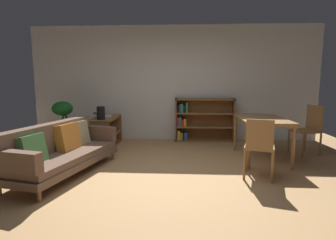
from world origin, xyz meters
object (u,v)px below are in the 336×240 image
potted_floor_plant (63,116)px  dining_table (262,122)px  fabric_couch (61,149)px  desk_speaker (101,113)px  dining_chair_near (309,127)px  dining_chair_far (259,145)px  bookshelf (201,120)px  open_laptop (104,115)px  media_console (105,132)px

potted_floor_plant → dining_table: potted_floor_plant is taller
fabric_couch → desk_speaker: (0.18, 1.47, 0.38)m
dining_chair_near → potted_floor_plant: bearing=176.1°
dining_chair_far → bookshelf: bearing=105.4°
open_laptop → dining_chair_far: dining_chair_far is taller
potted_floor_plant → bookshelf: bearing=14.0°
fabric_couch → media_console: (0.16, 1.77, -0.08)m
open_laptop → dining_chair_near: (4.18, -0.56, -0.13)m
dining_chair_far → desk_speaker: bearing=151.3°
dining_chair_far → bookshelf: 2.60m
dining_chair_far → open_laptop: bearing=145.4°
media_console → desk_speaker: size_ratio=4.23×
dining_table → dining_chair_far: (-0.31, -1.02, -0.17)m
desk_speaker → dining_chair_far: size_ratio=0.30×
desk_speaker → media_console: bearing=93.5°
open_laptop → potted_floor_plant: (-0.82, -0.22, -0.00)m
fabric_couch → bookshelf: bearing=47.2°
bookshelf → fabric_couch: bearing=-132.8°
media_console → dining_chair_near: (4.11, -0.41, 0.22)m
media_console → open_laptop: bearing=113.6°
fabric_couch → potted_floor_plant: size_ratio=2.12×
potted_floor_plant → dining_chair_near: potted_floor_plant is taller
potted_floor_plant → dining_chair_near: size_ratio=1.03×
open_laptop → bookshelf: bookshelf is taller
fabric_couch → dining_chair_far: dining_chair_far is taller
dining_chair_far → bookshelf: size_ratio=0.65×
fabric_couch → dining_table: size_ratio=1.60×
open_laptop → dining_chair_near: dining_chair_near is taller
fabric_couch → desk_speaker: desk_speaker is taller
open_laptop → desk_speaker: size_ratio=1.61×
open_laptop → dining_table: dining_table is taller
fabric_couch → dining_chair_near: dining_chair_near is taller
desk_speaker → potted_floor_plant: bearing=165.5°
media_console → dining_chair_near: dining_chair_near is taller
potted_floor_plant → desk_speaker: bearing=-14.5°
fabric_couch → bookshelf: bookshelf is taller
dining_chair_near → bookshelf: bearing=151.4°
potted_floor_plant → dining_chair_far: size_ratio=1.10×
dining_table → dining_chair_far: size_ratio=1.46×
dining_table → dining_chair_far: 1.08m
desk_speaker → dining_table: size_ratio=0.20×
dining_table → dining_chair_far: bearing=-106.7°
fabric_couch → open_laptop: bearing=87.1°
media_console → dining_chair_far: bearing=-33.1°
open_laptop → dining_chair_far: (2.86, -1.97, -0.15)m
fabric_couch → dining_table: 3.42m
media_console → bookshelf: bookshelf is taller
bookshelf → desk_speaker: bearing=-154.8°
fabric_couch → dining_chair_near: (4.27, 1.36, 0.14)m
media_console → dining_chair_near: size_ratio=1.17×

